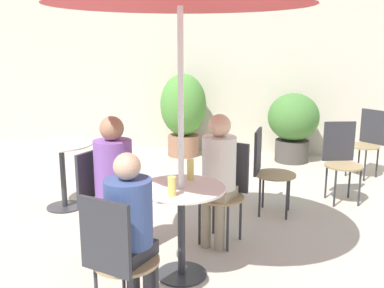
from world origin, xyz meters
name	(u,v)px	position (x,y,z in m)	size (l,w,h in m)	color
ground_plane	(183,272)	(0.00, 0.00, 0.00)	(20.00, 20.00, 0.00)	#B2A899
storefront_wall	(241,62)	(0.00, 4.21, 1.50)	(10.00, 0.06, 3.00)	beige
cafe_table_near	(181,211)	(0.00, -0.04, 0.54)	(0.68, 0.68, 0.74)	#2D2D33
cafe_table_far	(62,161)	(-1.63, 1.15, 0.54)	(0.67, 0.67, 0.74)	#2D2D33
bistro_chair_0	(226,183)	(0.24, 0.72, 0.54)	(0.46, 0.48, 0.92)	#997F56
bistro_chair_1	(101,194)	(-0.76, 0.20, 0.54)	(0.48, 0.46, 0.92)	#997F56
bistro_chair_2	(116,252)	(-0.24, -0.81, 0.54)	(0.46, 0.48, 0.92)	#997F56
bistro_chair_3	(266,164)	(0.58, 1.46, 0.54)	(0.44, 0.44, 0.92)	#997F56
bistro_chair_4	(368,137)	(1.88, 3.15, 0.54)	(0.50, 0.50, 0.92)	#997F56
bistro_chair_5	(341,155)	(1.41, 2.07, 0.54)	(0.45, 0.47, 0.92)	#997F56
seated_person_0	(218,168)	(0.19, 0.57, 0.73)	(0.33, 0.35, 1.21)	gray
seated_person_1	(115,175)	(-0.62, 0.15, 0.73)	(0.37, 0.35, 1.23)	brown
seated_person_2	(130,222)	(-0.19, -0.66, 0.69)	(0.34, 0.36, 1.15)	#2D2D33
beer_glass_0	(190,169)	(0.03, 0.16, 0.82)	(0.06, 0.06, 0.17)	#DBC65B
beer_glass_1	(172,186)	(-0.02, -0.25, 0.81)	(0.06, 0.06, 0.14)	#DBC65B
potted_plant_0	(183,110)	(-0.86, 3.75, 0.74)	(0.74, 0.74, 1.33)	#93664C
potted_plant_1	(293,123)	(0.88, 3.73, 0.61)	(0.78, 0.78, 1.06)	#47423D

